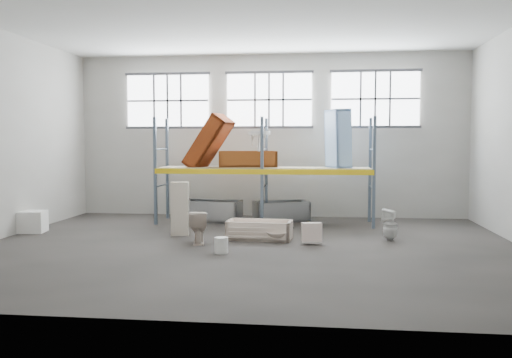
# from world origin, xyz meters

# --- Properties ---
(floor) EXTENTS (12.00, 10.00, 0.10)m
(floor) POSITION_xyz_m (0.00, 0.00, -0.05)
(floor) COLOR #433E39
(floor) RESTS_ON ground
(ceiling) EXTENTS (12.00, 10.00, 0.10)m
(ceiling) POSITION_xyz_m (0.00, 0.00, 5.05)
(ceiling) COLOR silver
(ceiling) RESTS_ON ground
(wall_back) EXTENTS (12.00, 0.10, 5.00)m
(wall_back) POSITION_xyz_m (0.00, 5.05, 2.50)
(wall_back) COLOR #9E9B92
(wall_back) RESTS_ON ground
(wall_front) EXTENTS (12.00, 0.10, 5.00)m
(wall_front) POSITION_xyz_m (0.00, -5.05, 2.50)
(wall_front) COLOR #ACA9A0
(wall_front) RESTS_ON ground
(window_left) EXTENTS (2.60, 0.04, 1.60)m
(window_left) POSITION_xyz_m (-3.20, 4.94, 3.60)
(window_left) COLOR white
(window_left) RESTS_ON wall_back
(window_mid) EXTENTS (2.60, 0.04, 1.60)m
(window_mid) POSITION_xyz_m (0.00, 4.94, 3.60)
(window_mid) COLOR white
(window_mid) RESTS_ON wall_back
(window_right) EXTENTS (2.60, 0.04, 1.60)m
(window_right) POSITION_xyz_m (3.20, 4.94, 3.60)
(window_right) COLOR white
(window_right) RESTS_ON wall_back
(rack_upright_la) EXTENTS (0.08, 0.08, 3.00)m
(rack_upright_la) POSITION_xyz_m (-3.00, 2.90, 1.50)
(rack_upright_la) COLOR slate
(rack_upright_la) RESTS_ON floor
(rack_upright_lb) EXTENTS (0.08, 0.08, 3.00)m
(rack_upright_lb) POSITION_xyz_m (-3.00, 4.10, 1.50)
(rack_upright_lb) COLOR slate
(rack_upright_lb) RESTS_ON floor
(rack_upright_ma) EXTENTS (0.08, 0.08, 3.00)m
(rack_upright_ma) POSITION_xyz_m (0.00, 2.90, 1.50)
(rack_upright_ma) COLOR slate
(rack_upright_ma) RESTS_ON floor
(rack_upright_mb) EXTENTS (0.08, 0.08, 3.00)m
(rack_upright_mb) POSITION_xyz_m (0.00, 4.10, 1.50)
(rack_upright_mb) COLOR slate
(rack_upright_mb) RESTS_ON floor
(rack_upright_ra) EXTENTS (0.08, 0.08, 3.00)m
(rack_upright_ra) POSITION_xyz_m (3.00, 2.90, 1.50)
(rack_upright_ra) COLOR slate
(rack_upright_ra) RESTS_ON floor
(rack_upright_rb) EXTENTS (0.08, 0.08, 3.00)m
(rack_upright_rb) POSITION_xyz_m (3.00, 4.10, 1.50)
(rack_upright_rb) COLOR slate
(rack_upright_rb) RESTS_ON floor
(rack_beam_front) EXTENTS (6.00, 0.10, 0.14)m
(rack_beam_front) POSITION_xyz_m (0.00, 2.90, 1.50)
(rack_beam_front) COLOR yellow
(rack_beam_front) RESTS_ON floor
(rack_beam_back) EXTENTS (6.00, 0.10, 0.14)m
(rack_beam_back) POSITION_xyz_m (0.00, 4.10, 1.50)
(rack_beam_back) COLOR yellow
(rack_beam_back) RESTS_ON floor
(shelf_deck) EXTENTS (5.90, 1.10, 0.03)m
(shelf_deck) POSITION_xyz_m (0.00, 3.50, 1.58)
(shelf_deck) COLOR gray
(shelf_deck) RESTS_ON floor
(wet_patch) EXTENTS (1.80, 1.80, 0.00)m
(wet_patch) POSITION_xyz_m (0.00, 2.70, 0.00)
(wet_patch) COLOR black
(wet_patch) RESTS_ON floor
(bathtub_beige) EXTENTS (1.57, 0.81, 0.45)m
(bathtub_beige) POSITION_xyz_m (0.15, 0.95, 0.22)
(bathtub_beige) COLOR beige
(bathtub_beige) RESTS_ON floor
(cistern_spare) EXTENTS (0.47, 0.27, 0.43)m
(cistern_spare) POSITION_xyz_m (1.39, 0.45, 0.28)
(cistern_spare) COLOR #F5D9CD
(cistern_spare) RESTS_ON bathtub_beige
(sink_in_tub) EXTENTS (0.60, 0.60, 0.17)m
(sink_in_tub) POSITION_xyz_m (0.59, 0.62, 0.16)
(sink_in_tub) COLOR beige
(sink_in_tub) RESTS_ON bathtub_beige
(toilet_beige) EXTENTS (0.55, 0.80, 0.75)m
(toilet_beige) POSITION_xyz_m (-1.19, 0.29, 0.38)
(toilet_beige) COLOR beige
(toilet_beige) RESTS_ON floor
(cistern_tall) EXTENTS (0.46, 0.33, 1.32)m
(cistern_tall) POSITION_xyz_m (-1.87, 1.28, 0.66)
(cistern_tall) COLOR beige
(cistern_tall) RESTS_ON floor
(toilet_white) EXTENTS (0.44, 0.44, 0.75)m
(toilet_white) POSITION_xyz_m (3.22, 1.16, 0.37)
(toilet_white) COLOR white
(toilet_white) RESTS_ON floor
(steel_tub_left) EXTENTS (1.74, 0.95, 0.61)m
(steel_tub_left) POSITION_xyz_m (-1.54, 3.66, 0.31)
(steel_tub_left) COLOR #A6A8AD
(steel_tub_left) RESTS_ON floor
(steel_tub_right) EXTENTS (1.73, 1.24, 0.58)m
(steel_tub_right) POSITION_xyz_m (0.45, 4.00, 0.29)
(steel_tub_right) COLOR #999DA1
(steel_tub_right) RESTS_ON floor
(rust_tub_flat) EXTENTS (1.76, 1.04, 0.46)m
(rust_tub_flat) POSITION_xyz_m (-0.49, 3.62, 1.82)
(rust_tub_flat) COLOR maroon
(rust_tub_flat) RESTS_ON shelf_deck
(rust_tub_tilted) EXTENTS (1.51, 1.09, 1.66)m
(rust_tub_tilted) POSITION_xyz_m (-1.59, 3.45, 2.29)
(rust_tub_tilted) COLOR maroon
(rust_tub_tilted) RESTS_ON shelf_deck
(sink_on_shelf) EXTENTS (0.74, 0.63, 0.57)m
(sink_on_shelf) POSITION_xyz_m (-0.12, 3.19, 2.09)
(sink_on_shelf) COLOR silver
(sink_on_shelf) RESTS_ON rust_tub_flat
(blue_tub_upright) EXTENTS (0.78, 0.91, 1.65)m
(blue_tub_upright) POSITION_xyz_m (2.06, 3.50, 2.40)
(blue_tub_upright) COLOR #97C0F4
(blue_tub_upright) RESTS_ON shelf_deck
(bucket) EXTENTS (0.37, 0.37, 0.33)m
(bucket) POSITION_xyz_m (-0.46, -0.73, 0.17)
(bucket) COLOR silver
(bucket) RESTS_ON floor
(carton_near) EXTENTS (0.71, 0.64, 0.55)m
(carton_near) POSITION_xyz_m (-5.74, 1.25, 0.27)
(carton_near) COLOR white
(carton_near) RESTS_ON floor
(carton_far) EXTENTS (0.62, 0.62, 0.50)m
(carton_far) POSITION_xyz_m (-5.98, 1.54, 0.25)
(carton_far) COLOR white
(carton_far) RESTS_ON floor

